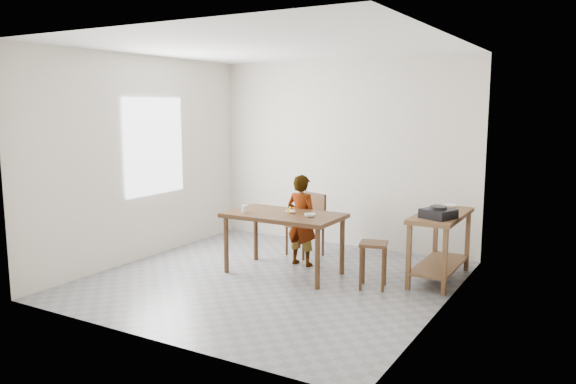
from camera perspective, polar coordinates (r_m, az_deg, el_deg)
The scene contains 17 objects.
floor at distance 6.75m, azimuth -1.72°, elevation -9.04°, with size 4.00×4.00×0.04m, color slate.
ceiling at distance 6.46m, azimuth -1.84°, elevation 14.77°, with size 4.00×4.00×0.04m, color white.
wall_back at distance 8.24m, azimuth 5.67°, elevation 3.89°, with size 4.00×0.04×2.70m, color beige.
wall_front at distance 4.88m, azimuth -14.39°, elevation 0.32°, with size 4.00×0.04×2.70m, color beige.
wall_left at distance 7.72m, azimuth -14.65°, elevation 3.32°, with size 0.04×4.00×2.70m, color beige.
wall_right at distance 5.67m, azimuth 15.84°, elevation 1.41°, with size 0.04×4.00×2.70m, color beige.
window_pane at distance 7.81m, azimuth -13.40°, elevation 4.54°, with size 0.02×1.10×1.30m, color white.
dining_table at distance 6.89m, azimuth -0.42°, elevation -5.26°, with size 1.40×0.80×0.75m, color #412815, non-canonical shape.
prep_counter at distance 6.87m, azimuth 15.16°, elevation -5.39°, with size 0.50×1.20×0.80m, color brown, non-canonical shape.
child at distance 7.20m, azimuth 1.40°, elevation -2.88°, with size 0.43×0.28×1.18m, color white.
dining_chair at distance 7.69m, azimuth 1.72°, elevation -3.38°, with size 0.41×0.41×0.85m, color #412815, non-canonical shape.
stool at distance 6.45m, azimuth 8.64°, elevation -7.36°, with size 0.30×0.30×0.53m, color #412815, non-canonical shape.
glass_tumbler at distance 6.90m, azimuth -4.44°, elevation -1.71°, with size 0.07×0.07×0.09m, color silver.
small_bowl at distance 6.59m, azimuth 2.23°, elevation -2.39°, with size 0.13×0.13×0.04m, color silver.
banana at distance 6.82m, azimuth 0.25°, elevation -1.94°, with size 0.15×0.11×0.05m, color #FFDC64, non-canonical shape.
serving_bowl at distance 7.14m, azimuth 16.00°, elevation -1.42°, with size 0.19×0.19×0.05m, color silver.
gas_burner at distance 6.48m, azimuth 15.02°, elevation -2.13°, with size 0.32×0.32×0.11m, color black.
Camera 1 is at (3.39, -5.46, 2.04)m, focal length 35.00 mm.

